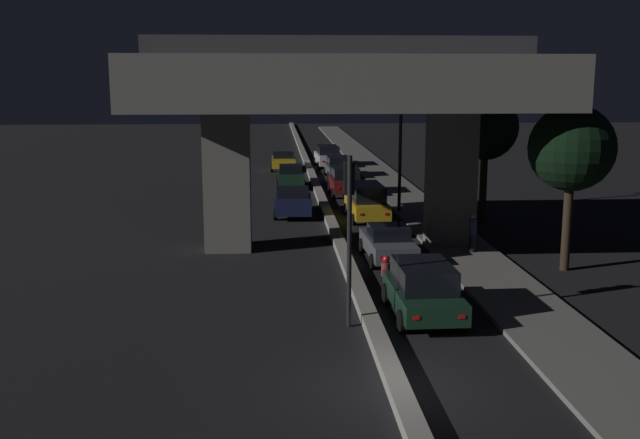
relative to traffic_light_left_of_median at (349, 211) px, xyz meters
name	(u,v)px	position (x,y,z in m)	size (l,w,h in m)	color
ground_plane	(395,388)	(0.66, -4.64, -3.48)	(200.00, 200.00, 0.00)	black
median_divider	(314,180)	(0.66, 30.36, -3.32)	(0.51, 126.00, 0.31)	gray
sidewalk_right	(404,197)	(5.77, 23.36, -3.40)	(2.79, 126.00, 0.15)	slate
elevated_overpass	(340,91)	(0.66, 10.26, 3.25)	(16.41, 12.11, 8.97)	slate
traffic_light_left_of_median	(349,211)	(0.00, 0.00, 0.00)	(0.30, 0.49, 5.11)	black
street_lamp	(395,117)	(4.29, 18.13, 1.71)	(2.27, 0.32, 8.88)	#2D2D30
car_dark_green_lead	(423,289)	(2.37, 0.65, -2.59)	(2.07, 4.30, 1.70)	black
car_grey_second	(388,243)	(2.40, 7.90, -2.75)	(1.98, 4.31, 1.44)	#515459
car_taxi_yellow_third	(367,201)	(2.63, 16.71, -2.52)	(2.04, 4.64, 1.83)	gold
car_dark_red_fourth	(345,181)	(2.30, 24.67, -2.57)	(1.97, 4.06, 1.75)	#591414
car_grey_fifth	(338,167)	(2.57, 32.80, -2.66)	(1.97, 4.16, 1.55)	#515459
car_white_sixth	(328,156)	(2.29, 39.41, -2.58)	(2.10, 4.86, 1.73)	silver
car_dark_blue_lead_oncoming	(293,201)	(-1.13, 18.09, -2.74)	(2.13, 4.29, 1.46)	#141938
car_dark_green_second_oncoming	(291,176)	(-1.03, 28.20, -2.72)	(1.86, 4.06, 1.50)	black
car_taxi_yellow_third_oncoming	(283,161)	(-1.36, 37.70, -2.77)	(2.00, 4.04, 1.38)	gold
motorcycle_black_filtering_near	(386,279)	(1.56, 2.92, -2.88)	(0.33, 1.81, 1.41)	black
pedestrian_on_sidewalk	(473,233)	(6.01, 8.50, -2.53)	(0.32, 0.32, 1.58)	black
roadside_tree_kerbside_near	(572,149)	(8.93, 5.93, 1.18)	(3.23, 3.23, 6.31)	#2D2116
roadside_tree_kerbside_mid	(486,128)	(8.36, 15.40, 1.30)	(3.26, 3.26, 6.45)	#2D2116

